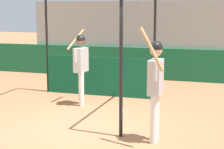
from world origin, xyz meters
TOP-DOWN VIEW (x-y plane):
  - ground_plane at (0.00, 0.00)m, footprint 60.00×60.00m
  - outfield_wall at (0.00, 5.99)m, footprint 24.00×0.12m
  - bleacher_section at (0.00, 7.66)m, footprint 8.70×3.20m
  - batting_cage at (-0.71, 2.31)m, footprint 3.31×3.32m
  - player_batter at (-0.77, 1.83)m, footprint 0.51×0.90m
  - player_waiting at (1.60, -0.35)m, footprint 0.51×0.75m
  - baseball at (0.47, 1.35)m, footprint 0.07×0.07m

SIDE VIEW (x-z plane):
  - ground_plane at x=0.00m, z-range 0.00..0.00m
  - baseball at x=0.47m, z-range 0.00..0.07m
  - outfield_wall at x=0.00m, z-range 0.00..1.13m
  - player_batter at x=-0.77m, z-range 0.14..2.09m
  - player_waiting at x=1.60m, z-range 0.09..2.25m
  - batting_cage at x=-0.71m, z-range -0.24..2.91m
  - bleacher_section at x=0.00m, z-range -0.01..2.80m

